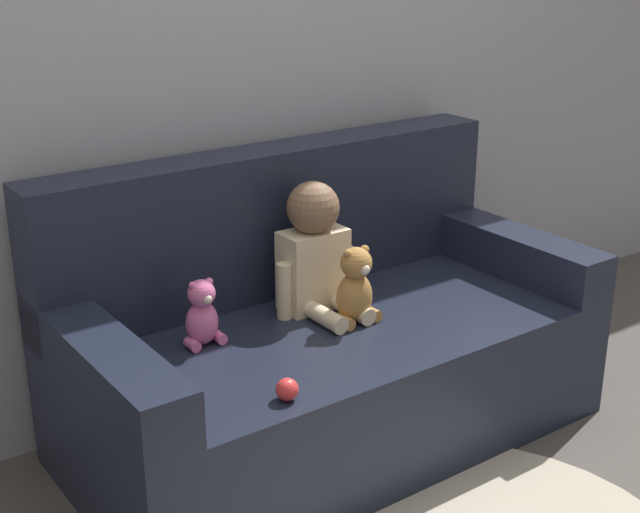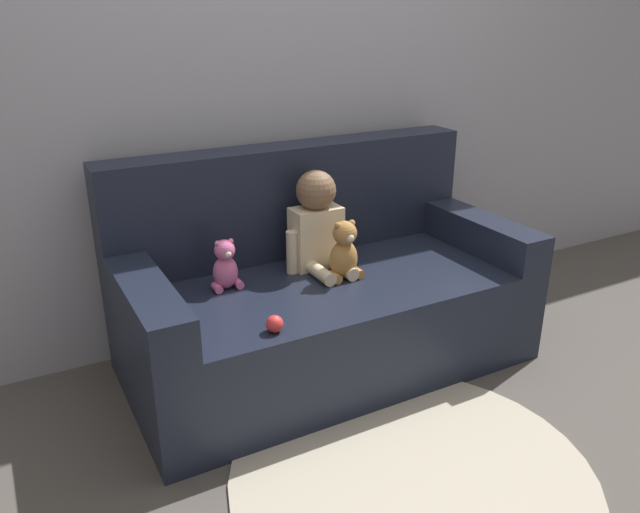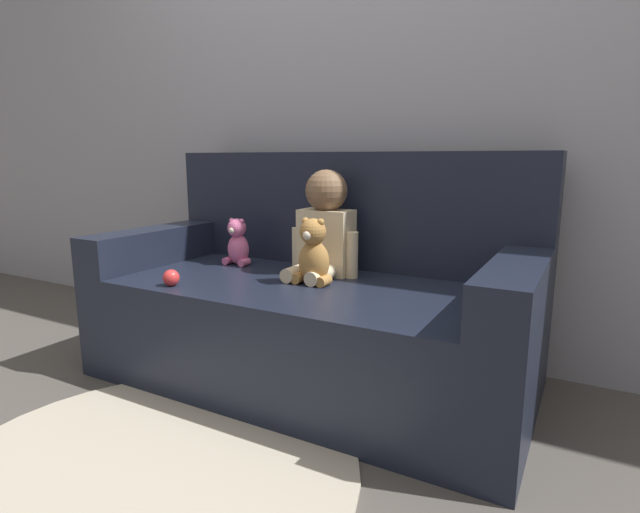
{
  "view_description": "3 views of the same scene",
  "coord_description": "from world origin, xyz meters",
  "px_view_note": "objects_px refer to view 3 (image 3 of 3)",
  "views": [
    {
      "loc": [
        -1.52,
        -2.04,
        1.57
      ],
      "look_at": [
        -0.04,
        0.01,
        0.63
      ],
      "focal_mm": 50.0,
      "sensor_mm": 36.0,
      "label": 1
    },
    {
      "loc": [
        -1.16,
        -2.07,
        1.45
      ],
      "look_at": [
        -0.03,
        0.01,
        0.5
      ],
      "focal_mm": 35.0,
      "sensor_mm": 36.0,
      "label": 2
    },
    {
      "loc": [
        0.95,
        -1.63,
        0.88
      ],
      "look_at": [
        0.04,
        0.0,
        0.51
      ],
      "focal_mm": 28.0,
      "sensor_mm": 36.0,
      "label": 3
    }
  ],
  "objects_px": {
    "toy_ball": "(171,278)",
    "teddy_bear_brown": "(313,253)",
    "person_baby": "(325,227)",
    "couch": "(317,301)",
    "plush_toy_side": "(238,243)"
  },
  "relations": [
    {
      "from": "couch",
      "to": "plush_toy_side",
      "type": "relative_size",
      "value": 8.16
    },
    {
      "from": "couch",
      "to": "toy_ball",
      "type": "xyz_separation_m",
      "value": [
        -0.4,
        -0.4,
        0.14
      ]
    },
    {
      "from": "plush_toy_side",
      "to": "toy_ball",
      "type": "height_order",
      "value": "plush_toy_side"
    },
    {
      "from": "plush_toy_side",
      "to": "toy_ball",
      "type": "bearing_deg",
      "value": -87.6
    },
    {
      "from": "teddy_bear_brown",
      "to": "person_baby",
      "type": "bearing_deg",
      "value": 103.24
    },
    {
      "from": "couch",
      "to": "person_baby",
      "type": "height_order",
      "value": "couch"
    },
    {
      "from": "person_baby",
      "to": "toy_ball",
      "type": "height_order",
      "value": "person_baby"
    },
    {
      "from": "teddy_bear_brown",
      "to": "toy_ball",
      "type": "relative_size",
      "value": 4.05
    },
    {
      "from": "teddy_bear_brown",
      "to": "plush_toy_side",
      "type": "bearing_deg",
      "value": 163.57
    },
    {
      "from": "teddy_bear_brown",
      "to": "plush_toy_side",
      "type": "relative_size",
      "value": 1.2
    },
    {
      "from": "toy_ball",
      "to": "teddy_bear_brown",
      "type": "bearing_deg",
      "value": 32.56
    },
    {
      "from": "plush_toy_side",
      "to": "person_baby",
      "type": "bearing_deg",
      "value": 3.16
    },
    {
      "from": "person_baby",
      "to": "plush_toy_side",
      "type": "distance_m",
      "value": 0.43
    },
    {
      "from": "couch",
      "to": "teddy_bear_brown",
      "type": "relative_size",
      "value": 6.78
    },
    {
      "from": "couch",
      "to": "toy_ball",
      "type": "relative_size",
      "value": 27.46
    }
  ]
}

